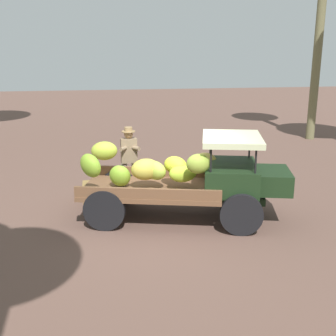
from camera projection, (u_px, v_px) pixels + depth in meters
ground_plane at (171, 218)px, 9.58m from camera, size 60.00×60.00×0.00m
truck at (191, 178)px, 9.34m from camera, size 4.65×2.61×1.88m
farmer at (129, 157)px, 10.83m from camera, size 0.53×0.47×1.77m
wooden_crate at (93, 192)px, 10.60m from camera, size 0.49×0.57×0.46m
loose_banana_bunch at (146, 177)px, 12.15m from camera, size 0.47×0.61×0.29m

